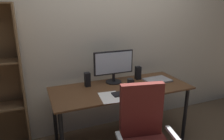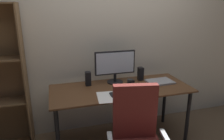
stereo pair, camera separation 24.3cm
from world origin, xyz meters
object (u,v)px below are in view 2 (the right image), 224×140
at_px(coffee_mug, 130,84).
at_px(laptop, 160,82).
at_px(monitor, 115,65).
at_px(speaker_left, 88,79).
at_px(speaker_right, 141,74).
at_px(mouse, 141,90).
at_px(desk, 121,94).
at_px(keyboard, 123,94).

height_order(coffee_mug, laptop, coffee_mug).
bearing_deg(monitor, speaker_left, -178.67).
bearing_deg(monitor, speaker_right, -1.33).
relative_size(laptop, speaker_right, 1.88).
distance_m(monitor, laptop, 0.61).
xyz_separation_m(mouse, speaker_right, (0.15, 0.35, 0.07)).
bearing_deg(desk, speaker_left, 152.52).
distance_m(monitor, keyboard, 0.44).
xyz_separation_m(speaker_left, speaker_right, (0.69, 0.00, 0.00)).
xyz_separation_m(desk, speaker_left, (-0.36, 0.19, 0.17)).
xyz_separation_m(desk, laptop, (0.53, 0.03, 0.10)).
distance_m(desk, speaker_left, 0.44).
xyz_separation_m(coffee_mug, speaker_left, (-0.46, 0.22, 0.03)).
xyz_separation_m(desk, keyboard, (-0.04, -0.19, 0.09)).
relative_size(desk, mouse, 17.13).
height_order(keyboard, speaker_left, speaker_left).
bearing_deg(monitor, laptop, -16.81).
relative_size(monitor, keyboard, 1.75).
distance_m(mouse, speaker_left, 0.65).
distance_m(mouse, coffee_mug, 0.16).
xyz_separation_m(mouse, coffee_mug, (-0.08, 0.13, 0.04)).
bearing_deg(keyboard, speaker_right, 45.64).
height_order(monitor, coffee_mug, monitor).
distance_m(mouse, speaker_right, 0.39).
bearing_deg(mouse, keyboard, -176.64).
distance_m(coffee_mug, speaker_right, 0.32).
bearing_deg(keyboard, speaker_left, 130.31).
relative_size(laptop, speaker_left, 1.88).
bearing_deg(coffee_mug, keyboard, -131.77).
relative_size(desk, laptop, 5.14).
bearing_deg(keyboard, coffee_mug, 48.00).
xyz_separation_m(keyboard, speaker_right, (0.36, 0.38, 0.08)).
xyz_separation_m(laptop, speaker_left, (-0.88, 0.16, 0.07)).
bearing_deg(speaker_right, desk, -150.38).
height_order(mouse, laptop, mouse).
relative_size(monitor, speaker_right, 2.99).
height_order(mouse, coffee_mug, coffee_mug).
relative_size(desk, speaker_left, 9.68).
distance_m(desk, monitor, 0.37).
height_order(coffee_mug, speaker_left, speaker_left).
distance_m(keyboard, speaker_left, 0.50).
distance_m(coffee_mug, laptop, 0.43).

